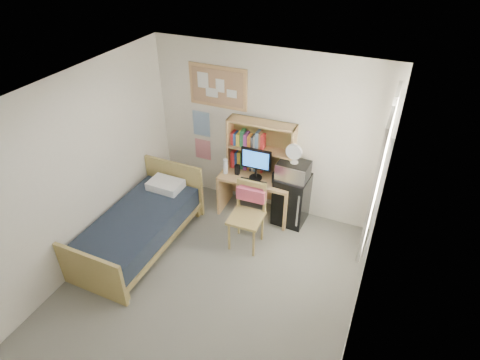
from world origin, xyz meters
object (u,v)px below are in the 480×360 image
at_px(speaker_left, 237,170).
at_px(desk_fan, 295,154).
at_px(desk, 256,195).
at_px(desk_chair, 246,218).
at_px(bed, 139,231).
at_px(speaker_right, 275,178).
at_px(monitor, 256,164).
at_px(bulletin_board, 218,87).
at_px(microwave, 294,170).
at_px(mini_fridge, 291,199).

height_order(speaker_left, desk_fan, desk_fan).
relative_size(desk, desk_chair, 1.13).
bearing_deg(bed, speaker_right, 40.97).
bearing_deg(bed, monitor, 46.82).
bearing_deg(speaker_right, bulletin_board, 160.60).
bearing_deg(desk_fan, microwave, 0.00).
bearing_deg(desk_fan, desk, -174.82).
height_order(desk_chair, desk_fan, desk_fan).
relative_size(desk_chair, microwave, 2.23).
height_order(bulletin_board, microwave, bulletin_board).
distance_m(bulletin_board, speaker_right, 1.59).
bearing_deg(mini_fridge, speaker_right, -157.49).
height_order(bulletin_board, desk, bulletin_board).
xyz_separation_m(desk, monitor, (0.00, -0.06, 0.60)).
bearing_deg(bed, desk_chair, 24.44).
xyz_separation_m(desk, speaker_right, (0.30, -0.05, 0.44)).
bearing_deg(monitor, speaker_left, 180.00).
height_order(speaker_left, speaker_right, same).
xyz_separation_m(speaker_left, speaker_right, (0.60, 0.02, 0.00)).
relative_size(bulletin_board, speaker_right, 5.75).
bearing_deg(microwave, desk_chair, -115.38).
xyz_separation_m(monitor, microwave, (0.56, 0.08, -0.01)).
bearing_deg(speaker_left, bed, -128.38).
relative_size(desk, speaker_left, 6.95).
relative_size(desk_chair, monitor, 2.04).
distance_m(desk_chair, mini_fridge, 0.91).
relative_size(bulletin_board, bed, 0.49).
distance_m(desk, microwave, 0.81).
bearing_deg(desk, bulletin_board, 157.59).
distance_m(desk_chair, monitor, 0.84).
bearing_deg(speaker_left, speaker_right, -0.00).
relative_size(monitor, speaker_left, 3.03).
height_order(desk, desk_chair, desk_chair).
distance_m(bed, speaker_left, 1.71).
relative_size(desk_chair, desk_fan, 3.46).
relative_size(bed, speaker_left, 11.89).
height_order(mini_fridge, speaker_left, speaker_left).
height_order(mini_fridge, speaker_right, speaker_right).
bearing_deg(speaker_left, desk_fan, 4.27).
distance_m(desk, speaker_left, 0.53).
relative_size(speaker_left, microwave, 0.36).
bearing_deg(microwave, speaker_right, -161.43).
height_order(monitor, desk_fan, desk_fan).
xyz_separation_m(desk, microwave, (0.56, 0.02, 0.59)).
distance_m(bed, desk_fan, 2.49).
bearing_deg(desk_chair, bulletin_board, 129.14).
distance_m(bulletin_board, desk_chair, 1.98).
bearing_deg(desk_fan, speaker_right, -161.43).
relative_size(bulletin_board, desk_chair, 0.94).
bearing_deg(bed, desk, 48.13).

